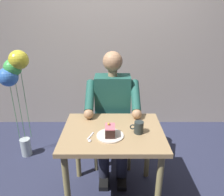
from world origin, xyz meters
TOP-DOWN VIEW (x-y plane):
  - ground_plane at (0.00, 0.00)m, footprint 14.00×14.00m
  - cafe_rear_panel at (0.00, -1.52)m, footprint 6.40×0.12m
  - dining_table at (0.00, 0.00)m, footprint 0.83×0.64m
  - chair at (0.00, -0.61)m, footprint 0.42×0.42m
  - seated_person at (-0.00, -0.44)m, footprint 0.53×0.58m
  - dessert_plate at (0.02, 0.09)m, footprint 0.22×0.22m
  - cake_slice at (0.02, 0.09)m, footprint 0.08×0.12m
  - coffee_cup at (-0.21, 0.04)m, footprint 0.11×0.08m
  - dessert_spoon at (0.18, 0.13)m, footprint 0.05×0.14m
  - balloon_display at (1.05, -0.65)m, footprint 0.33×0.24m

SIDE VIEW (x-z plane):
  - ground_plane at x=0.00m, z-range 0.00..0.00m
  - chair at x=0.00m, z-range 0.05..0.95m
  - dining_table at x=0.00m, z-range 0.24..0.95m
  - seated_person at x=0.00m, z-range 0.03..1.30m
  - dessert_spoon at x=0.18m, z-range 0.70..0.71m
  - dessert_plate at x=0.02m, z-range 0.70..0.71m
  - cake_slice at x=0.02m, z-range 0.70..0.80m
  - coffee_cup at x=-0.21m, z-range 0.71..0.80m
  - balloon_display at x=1.05m, z-range 0.33..1.59m
  - cafe_rear_panel at x=0.00m, z-range 0.00..3.00m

